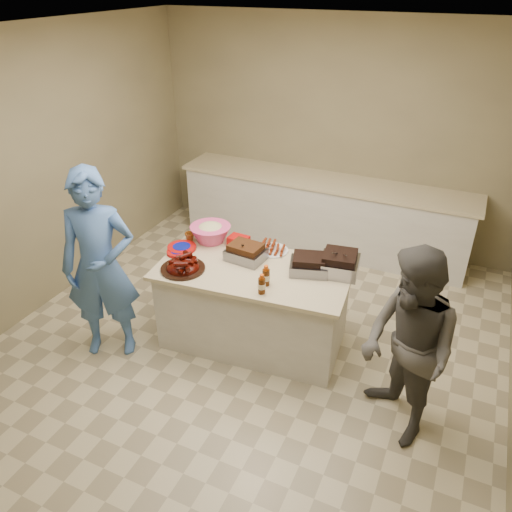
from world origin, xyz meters
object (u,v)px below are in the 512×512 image
at_px(bbq_bottle_a, 266,285).
at_px(guest_gray, 393,426).
at_px(mustard_bottle, 250,260).
at_px(island, 254,340).
at_px(rib_platter, 183,269).
at_px(coleslaw_bowl, 211,241).
at_px(guest_blue, 115,346).
at_px(plastic_cup, 190,241).
at_px(roasting_pan, 339,272).
at_px(bbq_bottle_b, 262,293).

height_order(bbq_bottle_a, guest_gray, bbq_bottle_a).
bearing_deg(mustard_bottle, island, -51.89).
height_order(rib_platter, bbq_bottle_a, bbq_bottle_a).
height_order(coleslaw_bowl, guest_blue, coleslaw_bowl).
bearing_deg(guest_gray, plastic_cup, -148.31).
xyz_separation_m(roasting_pan, guest_gray, (0.72, -0.74, -0.80)).
bearing_deg(rib_platter, island, 26.21).
distance_m(island, rib_platter, 1.01).
xyz_separation_m(bbq_bottle_b, guest_blue, (-1.37, -0.31, -0.80)).
bearing_deg(roasting_pan, bbq_bottle_b, -138.07).
distance_m(rib_platter, mustard_bottle, 0.61).
xyz_separation_m(coleslaw_bowl, bbq_bottle_a, (0.79, -0.49, 0.00)).
xyz_separation_m(coleslaw_bowl, bbq_bottle_b, (0.81, -0.62, 0.00)).
bearing_deg(coleslaw_bowl, rib_platter, -86.30).
distance_m(coleslaw_bowl, mustard_bottle, 0.52).
distance_m(roasting_pan, bbq_bottle_b, 0.74).
xyz_separation_m(roasting_pan, bbq_bottle_b, (-0.48, -0.57, 0.00)).
relative_size(roasting_pan, guest_gray, 0.21).
bearing_deg(bbq_bottle_a, island, 136.29).
xyz_separation_m(bbq_bottle_a, mustard_bottle, (-0.30, 0.32, 0.00)).
bearing_deg(guest_blue, plastic_cup, 38.95).
distance_m(bbq_bottle_b, plastic_cup, 1.12).
bearing_deg(coleslaw_bowl, bbq_bottle_b, -37.20).
bearing_deg(coleslaw_bowl, roasting_pan, -2.05).
height_order(island, bbq_bottle_b, bbq_bottle_b).
bearing_deg(guest_blue, rib_platter, 4.29).
bearing_deg(mustard_bottle, coleslaw_bowl, 161.00).
bearing_deg(island, guest_gray, -24.51).
distance_m(island, coleslaw_bowl, 1.04).
relative_size(coleslaw_bowl, guest_blue, 0.22).
bearing_deg(roasting_pan, coleslaw_bowl, 169.80).
xyz_separation_m(roasting_pan, coleslaw_bowl, (-1.29, 0.05, 0.00)).
xyz_separation_m(roasting_pan, plastic_cup, (-1.47, -0.04, 0.00)).
relative_size(island, plastic_cup, 17.81).
relative_size(guest_blue, guest_gray, 1.14).
xyz_separation_m(island, plastic_cup, (-0.77, 0.21, 0.80)).
bearing_deg(guest_blue, bbq_bottle_a, -8.88).
height_order(guest_blue, guest_gray, guest_gray).
bearing_deg(rib_platter, bbq_bottle_a, 6.01).
xyz_separation_m(rib_platter, plastic_cup, (-0.22, 0.48, 0.00)).
height_order(rib_platter, mustard_bottle, rib_platter).
relative_size(rib_platter, roasting_pan, 1.21).
bearing_deg(bbq_bottle_a, rib_platter, -173.99).
bearing_deg(bbq_bottle_b, coleslaw_bowl, 142.80).
bearing_deg(guest_gray, mustard_bottle, -152.77).
relative_size(roasting_pan, guest_blue, 0.18).
relative_size(island, rib_platter, 4.33).
bearing_deg(mustard_bottle, roasting_pan, 8.84).
xyz_separation_m(island, guest_blue, (-1.15, -0.63, 0.00)).
relative_size(rib_platter, guest_blue, 0.22).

